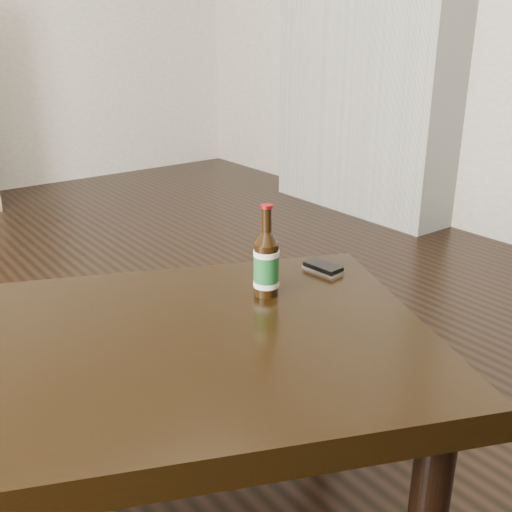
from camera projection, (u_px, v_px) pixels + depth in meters
floor at (63, 463)px, 1.58m from camera, size 5.00×6.00×0.01m
coffee_table at (117, 373)px, 1.21m from camera, size 1.48×1.21×0.48m
beer_bottle at (266, 264)px, 1.38m from camera, size 0.06×0.06×0.22m
phone at (323, 268)px, 1.55m from camera, size 0.06×0.11×0.02m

